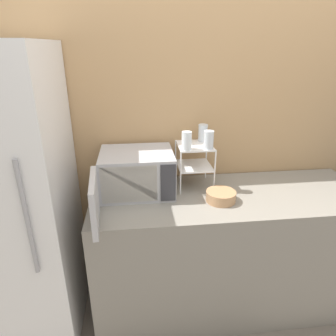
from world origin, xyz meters
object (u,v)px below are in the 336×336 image
at_px(glass_front_left, 187,141).
at_px(glass_front_right, 209,140).
at_px(bowl, 221,196).
at_px(dish_rack, 194,157).
at_px(refrigerator, 16,203).
at_px(microwave, 135,173).
at_px(glass_back_right, 203,133).

bearing_deg(glass_front_left, glass_front_right, 0.93).
relative_size(glass_front_right, bowl, 0.62).
relative_size(dish_rack, refrigerator, 0.16).
distance_m(microwave, glass_front_right, 0.53).
xyz_separation_m(glass_front_left, glass_back_right, (0.15, 0.17, 0.00)).
bearing_deg(glass_front_left, bowl, -37.84).
relative_size(glass_back_right, glass_front_right, 1.00).
xyz_separation_m(dish_rack, glass_front_left, (-0.07, -0.09, 0.14)).
xyz_separation_m(dish_rack, bowl, (0.13, -0.25, -0.19)).
bearing_deg(microwave, glass_front_left, -4.68).
bearing_deg(dish_rack, bowl, -62.34).
distance_m(dish_rack, glass_front_left, 0.19).
xyz_separation_m(microwave, glass_back_right, (0.48, 0.14, 0.22)).
height_order(glass_front_left, glass_front_right, same).
bearing_deg(bowl, glass_front_right, 109.98).
xyz_separation_m(microwave, refrigerator, (-0.75, -0.11, -0.12)).
relative_size(microwave, glass_front_left, 6.43).
xyz_separation_m(glass_back_right, refrigerator, (-1.23, -0.25, -0.34)).
bearing_deg(glass_back_right, dish_rack, -131.17).
relative_size(microwave, glass_front_right, 6.43).
bearing_deg(dish_rack, refrigerator, -171.67).
height_order(microwave, bowl, microwave).
bearing_deg(refrigerator, bowl, -3.45).
height_order(glass_back_right, glass_front_right, same).
bearing_deg(glass_back_right, glass_front_right, -89.94).
relative_size(microwave, dish_rack, 2.52).
distance_m(glass_back_right, refrigerator, 1.30).
height_order(microwave, glass_back_right, glass_back_right).
xyz_separation_m(dish_rack, glass_front_right, (0.07, -0.09, 0.14)).
bearing_deg(dish_rack, glass_front_left, -129.73).
distance_m(glass_front_left, glass_front_right, 0.15).
distance_m(microwave, dish_rack, 0.42).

